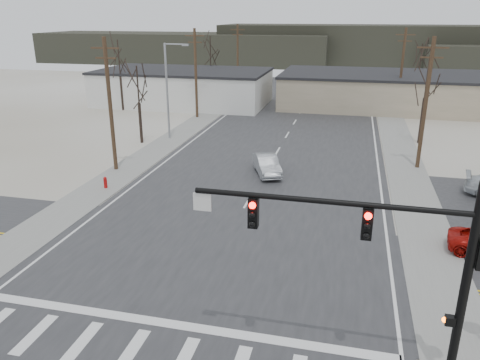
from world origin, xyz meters
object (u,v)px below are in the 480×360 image
(sedan_crossing, at_px, (267,165))
(car_far_a, at_px, (314,91))
(fire_hydrant, at_px, (105,182))
(traffic_signal_mast, at_px, (402,255))
(car_far_b, at_px, (296,77))

(sedan_crossing, xyz_separation_m, car_far_a, (0.31, 36.12, 0.02))
(sedan_crossing, relative_size, car_far_a, 0.86)
(fire_hydrant, height_order, sedan_crossing, sedan_crossing)
(traffic_signal_mast, height_order, car_far_a, traffic_signal_mast)
(traffic_signal_mast, relative_size, car_far_a, 1.77)
(sedan_crossing, height_order, car_far_b, car_far_b)
(fire_hydrant, xyz_separation_m, sedan_crossing, (10.38, 5.67, 0.31))
(traffic_signal_mast, distance_m, car_far_b, 72.28)
(traffic_signal_mast, bearing_deg, sedan_crossing, 111.21)
(traffic_signal_mast, relative_size, fire_hydrant, 10.29)
(car_far_b, bearing_deg, car_far_a, -50.34)
(traffic_signal_mast, height_order, fire_hydrant, traffic_signal_mast)
(traffic_signal_mast, relative_size, sedan_crossing, 2.05)
(fire_hydrant, relative_size, car_far_b, 0.20)
(sedan_crossing, bearing_deg, car_far_a, 67.63)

